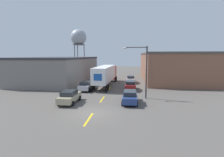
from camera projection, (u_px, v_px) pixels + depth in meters
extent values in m
plane|color=#56514C|center=(93.00, 113.00, 18.23)|extent=(160.00, 160.00, 0.00)
cube|color=gold|center=(89.00, 119.00, 16.50)|extent=(0.20, 3.40, 0.01)
cube|color=gold|center=(102.00, 99.00, 24.08)|extent=(0.20, 3.40, 0.01)
cube|color=gold|center=(109.00, 89.00, 31.65)|extent=(0.20, 3.40, 0.01)
cube|color=slate|center=(62.00, 70.00, 42.47)|extent=(12.27, 25.74, 5.21)
cube|color=#333338|center=(61.00, 58.00, 42.11)|extent=(12.47, 25.94, 0.40)
cube|color=brown|center=(170.00, 67.00, 43.46)|extent=(13.24, 25.78, 6.29)
cube|color=#4C4742|center=(171.00, 53.00, 43.02)|extent=(13.44, 25.98, 0.40)
cube|color=#B21919|center=(111.00, 72.00, 41.03)|extent=(2.43, 2.83, 3.01)
cube|color=white|center=(105.00, 74.00, 33.53)|extent=(2.86, 11.90, 2.75)
cube|color=#194CA3|center=(98.00, 77.00, 27.72)|extent=(1.35, 0.08, 1.10)
cylinder|color=black|center=(116.00, 79.00, 41.39)|extent=(0.32, 1.08, 1.07)
cylinder|color=black|center=(106.00, 78.00, 41.75)|extent=(0.32, 1.08, 1.07)
cylinder|color=black|center=(116.00, 79.00, 40.31)|extent=(0.32, 1.08, 1.07)
cylinder|color=black|center=(105.00, 79.00, 40.67)|extent=(0.32, 1.08, 1.07)
cylinder|color=black|center=(108.00, 87.00, 29.97)|extent=(0.32, 1.08, 1.07)
cylinder|color=black|center=(94.00, 87.00, 30.33)|extent=(0.32, 1.08, 1.07)
cylinder|color=black|center=(106.00, 89.00, 28.60)|extent=(0.32, 1.08, 1.07)
cylinder|color=black|center=(92.00, 89.00, 28.96)|extent=(0.32, 1.08, 1.07)
cube|color=navy|center=(130.00, 98.00, 22.09)|extent=(1.75, 4.53, 0.75)
cube|color=#23282D|center=(130.00, 93.00, 21.87)|extent=(1.54, 2.36, 0.53)
cylinder|color=black|center=(136.00, 98.00, 23.42)|extent=(0.22, 0.64, 0.64)
cylinder|color=black|center=(123.00, 98.00, 23.62)|extent=(0.22, 0.64, 0.64)
cylinder|color=black|center=(137.00, 104.00, 20.66)|extent=(0.22, 0.64, 0.64)
cylinder|color=black|center=(122.00, 103.00, 20.85)|extent=(0.22, 0.64, 0.64)
cube|color=silver|center=(131.00, 80.00, 38.50)|extent=(1.75, 4.53, 0.75)
cube|color=#23282D|center=(131.00, 77.00, 38.28)|extent=(1.54, 2.36, 0.53)
cylinder|color=black|center=(135.00, 81.00, 39.83)|extent=(0.22, 0.64, 0.64)
cylinder|color=black|center=(127.00, 80.00, 40.03)|extent=(0.22, 0.64, 0.64)
cylinder|color=black|center=(135.00, 82.00, 37.07)|extent=(0.22, 0.64, 0.64)
cylinder|color=black|center=(127.00, 82.00, 37.26)|extent=(0.22, 0.64, 0.64)
cube|color=maroon|center=(130.00, 86.00, 30.54)|extent=(1.75, 4.53, 0.75)
cube|color=#23282D|center=(131.00, 82.00, 30.33)|extent=(1.54, 2.36, 0.53)
cylinder|color=black|center=(135.00, 87.00, 31.88)|extent=(0.22, 0.64, 0.64)
cylinder|color=black|center=(126.00, 87.00, 32.07)|extent=(0.22, 0.64, 0.64)
cylinder|color=black|center=(136.00, 90.00, 29.11)|extent=(0.22, 0.64, 0.64)
cylinder|color=black|center=(125.00, 89.00, 29.31)|extent=(0.22, 0.64, 0.64)
cube|color=tan|center=(70.00, 98.00, 22.13)|extent=(1.75, 4.53, 0.75)
cube|color=#23282D|center=(69.00, 93.00, 21.91)|extent=(1.54, 2.36, 0.53)
cylinder|color=black|center=(80.00, 98.00, 23.46)|extent=(0.22, 0.64, 0.64)
cylinder|color=black|center=(67.00, 98.00, 23.66)|extent=(0.22, 0.64, 0.64)
cylinder|color=black|center=(73.00, 104.00, 20.70)|extent=(0.22, 0.64, 0.64)
cylinder|color=black|center=(59.00, 103.00, 20.89)|extent=(0.22, 0.64, 0.64)
cube|color=#B2B2B7|center=(86.00, 86.00, 30.12)|extent=(1.75, 4.53, 0.75)
cube|color=#23282D|center=(86.00, 83.00, 29.90)|extent=(1.54, 2.36, 0.53)
cylinder|color=black|center=(93.00, 87.00, 31.46)|extent=(0.22, 0.64, 0.64)
cylinder|color=black|center=(84.00, 87.00, 31.65)|extent=(0.22, 0.64, 0.64)
cylinder|color=black|center=(89.00, 90.00, 28.69)|extent=(0.22, 0.64, 0.64)
cylinder|color=black|center=(79.00, 90.00, 28.89)|extent=(0.22, 0.64, 0.64)
cylinder|color=#47474C|center=(84.00, 58.00, 64.09)|extent=(0.28, 0.28, 10.14)
cylinder|color=#47474C|center=(78.00, 58.00, 66.16)|extent=(0.28, 0.28, 10.14)
cylinder|color=#47474C|center=(75.00, 58.00, 62.71)|extent=(0.28, 0.28, 10.14)
cylinder|color=#4C4C51|center=(79.00, 45.00, 63.68)|extent=(4.32, 4.32, 0.30)
sphere|color=#939EA8|center=(78.00, 37.00, 63.34)|extent=(5.77, 5.77, 5.77)
cylinder|color=#2D2D30|center=(146.00, 73.00, 24.10)|extent=(0.20, 0.20, 7.24)
cylinder|color=#2D2D30|center=(136.00, 47.00, 23.81)|extent=(2.97, 0.11, 0.11)
ellipsoid|color=silver|center=(125.00, 48.00, 23.99)|extent=(0.56, 0.32, 0.22)
cylinder|color=gold|center=(60.00, 99.00, 23.03)|extent=(0.22, 0.22, 0.70)
sphere|color=gold|center=(60.00, 95.00, 22.98)|extent=(0.20, 0.20, 0.20)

